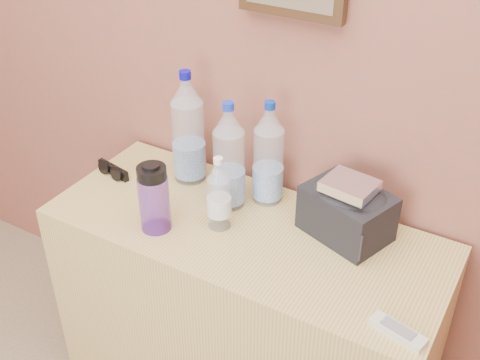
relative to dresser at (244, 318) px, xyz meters
name	(u,v)px	position (x,y,z in m)	size (l,w,h in m)	color
dresser	(244,318)	(0.00, 0.00, 0.00)	(1.16, 0.48, 0.73)	tan
pet_large_a	(188,133)	(-0.28, 0.14, 0.53)	(0.10, 0.10, 0.37)	white
pet_large_b	(268,158)	(-0.01, 0.16, 0.51)	(0.09, 0.09, 0.33)	#A8BDD3
pet_large_c	(229,161)	(-0.10, 0.08, 0.51)	(0.09, 0.09, 0.34)	silver
pet_small	(219,197)	(-0.07, -0.03, 0.46)	(0.07, 0.07, 0.23)	silver
nalgene_bottle	(154,197)	(-0.22, -0.12, 0.47)	(0.09, 0.09, 0.21)	#6428AD
sunglasses	(113,170)	(-0.51, 0.03, 0.38)	(0.13, 0.05, 0.03)	black
ac_remote	(397,332)	(0.50, -0.17, 0.37)	(0.13, 0.04, 0.02)	silver
toiletry_bag	(347,211)	(0.25, 0.12, 0.44)	(0.23, 0.17, 0.16)	black
foil_packet	(350,186)	(0.26, 0.11, 0.53)	(0.13, 0.11, 0.03)	silver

